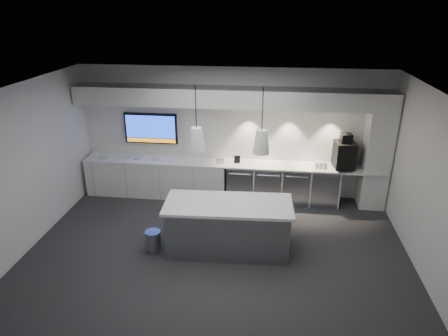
# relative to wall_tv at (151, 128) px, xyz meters

# --- Properties ---
(floor) EXTENTS (7.00, 7.00, 0.00)m
(floor) POSITION_rel_wall_tv_xyz_m (1.90, -2.45, -1.56)
(floor) COLOR #2B2B2D
(floor) RESTS_ON ground
(ceiling) EXTENTS (7.00, 7.00, 0.00)m
(ceiling) POSITION_rel_wall_tv_xyz_m (1.90, -2.45, 1.44)
(ceiling) COLOR black
(ceiling) RESTS_ON wall_back
(wall_back) EXTENTS (7.00, 0.00, 7.00)m
(wall_back) POSITION_rel_wall_tv_xyz_m (1.90, 0.05, -0.06)
(wall_back) COLOR silver
(wall_back) RESTS_ON floor
(wall_front) EXTENTS (7.00, 0.00, 7.00)m
(wall_front) POSITION_rel_wall_tv_xyz_m (1.90, -4.95, -0.06)
(wall_front) COLOR silver
(wall_front) RESTS_ON floor
(wall_left) EXTENTS (0.00, 7.00, 7.00)m
(wall_left) POSITION_rel_wall_tv_xyz_m (-1.60, -2.45, -0.06)
(wall_left) COLOR silver
(wall_left) RESTS_ON floor
(wall_right) EXTENTS (0.00, 7.00, 7.00)m
(wall_right) POSITION_rel_wall_tv_xyz_m (5.40, -2.45, -0.06)
(wall_right) COLOR silver
(wall_right) RESTS_ON floor
(back_counter) EXTENTS (6.80, 0.65, 0.04)m
(back_counter) POSITION_rel_wall_tv_xyz_m (1.90, -0.27, -0.68)
(back_counter) COLOR white
(back_counter) RESTS_ON left_base_cabinets
(left_base_cabinets) EXTENTS (3.30, 0.63, 0.86)m
(left_base_cabinets) POSITION_rel_wall_tv_xyz_m (0.15, -0.27, -1.13)
(left_base_cabinets) COLOR silver
(left_base_cabinets) RESTS_ON floor
(fridge_unit_a) EXTENTS (0.60, 0.61, 0.85)m
(fridge_unit_a) POSITION_rel_wall_tv_xyz_m (2.15, -0.27, -1.13)
(fridge_unit_a) COLOR #92959A
(fridge_unit_a) RESTS_ON floor
(fridge_unit_b) EXTENTS (0.60, 0.61, 0.85)m
(fridge_unit_b) POSITION_rel_wall_tv_xyz_m (2.78, -0.27, -1.13)
(fridge_unit_b) COLOR #92959A
(fridge_unit_b) RESTS_ON floor
(fridge_unit_c) EXTENTS (0.60, 0.61, 0.85)m
(fridge_unit_c) POSITION_rel_wall_tv_xyz_m (3.41, -0.27, -1.13)
(fridge_unit_c) COLOR #92959A
(fridge_unit_c) RESTS_ON floor
(fridge_unit_d) EXTENTS (0.60, 0.61, 0.85)m
(fridge_unit_d) POSITION_rel_wall_tv_xyz_m (4.04, -0.27, -1.13)
(fridge_unit_d) COLOR #92959A
(fridge_unit_d) RESTS_ON floor
(backsplash) EXTENTS (4.60, 0.03, 1.30)m
(backsplash) POSITION_rel_wall_tv_xyz_m (3.10, 0.03, -0.01)
(backsplash) COLOR silver
(backsplash) RESTS_ON wall_back
(soffit) EXTENTS (6.90, 0.60, 0.40)m
(soffit) POSITION_rel_wall_tv_xyz_m (1.90, -0.25, 0.84)
(soffit) COLOR silver
(soffit) RESTS_ON wall_back
(column) EXTENTS (0.55, 0.55, 2.60)m
(column) POSITION_rel_wall_tv_xyz_m (5.10, -0.25, -0.26)
(column) COLOR silver
(column) RESTS_ON floor
(wall_tv) EXTENTS (1.25, 0.07, 0.72)m
(wall_tv) POSITION_rel_wall_tv_xyz_m (0.00, 0.00, 0.00)
(wall_tv) COLOR black
(wall_tv) RESTS_ON wall_back
(island) EXTENTS (2.33, 1.09, 0.97)m
(island) POSITION_rel_wall_tv_xyz_m (2.10, -2.41, -1.07)
(island) COLOR #92959A
(island) RESTS_ON floor
(bin) EXTENTS (0.29, 0.29, 0.40)m
(bin) POSITION_rel_wall_tv_xyz_m (0.73, -2.61, -1.36)
(bin) COLOR #92959A
(bin) RESTS_ON floor
(coffee_machine) EXTENTS (0.47, 0.63, 0.77)m
(coffee_machine) POSITION_rel_wall_tv_xyz_m (4.42, -0.25, -0.34)
(coffee_machine) COLOR black
(coffee_machine) RESTS_ON back_counter
(sign_black) EXTENTS (0.14, 0.05, 0.18)m
(sign_black) POSITION_rel_wall_tv_xyz_m (2.06, -0.30, -0.57)
(sign_black) COLOR black
(sign_black) RESTS_ON back_counter
(sign_white) EXTENTS (0.18, 0.04, 0.14)m
(sign_white) POSITION_rel_wall_tv_xyz_m (1.68, -0.39, -0.59)
(sign_white) COLOR white
(sign_white) RESTS_ON back_counter
(cup_cluster) EXTENTS (0.26, 0.17, 0.14)m
(cup_cluster) POSITION_rel_wall_tv_xyz_m (3.93, -0.36, -0.59)
(cup_cluster) COLOR silver
(cup_cluster) RESTS_ON back_counter
(tray_a) EXTENTS (0.16, 0.16, 0.02)m
(tray_a) POSITION_rel_wall_tv_xyz_m (-1.10, -0.35, -0.65)
(tray_a) COLOR #B0B0B0
(tray_a) RESTS_ON back_counter
(tray_b) EXTENTS (0.17, 0.17, 0.02)m
(tray_b) POSITION_rel_wall_tv_xyz_m (-0.53, -0.27, -0.65)
(tray_b) COLOR #B0B0B0
(tray_b) RESTS_ON back_counter
(tray_c) EXTENTS (0.20, 0.20, 0.02)m
(tray_c) POSITION_rel_wall_tv_xyz_m (-0.26, -0.31, -0.65)
(tray_c) COLOR #B0B0B0
(tray_c) RESTS_ON back_counter
(tray_d) EXTENTS (0.17, 0.17, 0.02)m
(tray_d) POSITION_rel_wall_tv_xyz_m (0.15, -0.29, -0.65)
(tray_d) COLOR #B0B0B0
(tray_d) RESTS_ON back_counter
(pendant_left) EXTENTS (0.28, 0.28, 1.10)m
(pendant_left) POSITION_rel_wall_tv_xyz_m (1.55, -2.41, 0.59)
(pendant_left) COLOR silver
(pendant_left) RESTS_ON ceiling
(pendant_right) EXTENTS (0.28, 0.28, 1.10)m
(pendant_right) POSITION_rel_wall_tv_xyz_m (2.64, -2.41, 0.59)
(pendant_right) COLOR silver
(pendant_right) RESTS_ON ceiling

